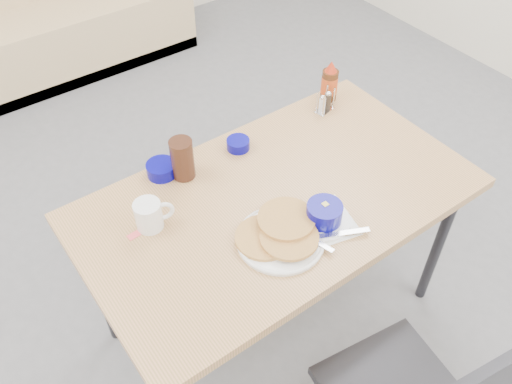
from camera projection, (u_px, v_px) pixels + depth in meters
ground at (308, 354)px, 2.31m from camera, size 6.00×6.00×0.00m
booth_bench at (47, 21)px, 3.65m from camera, size 1.90×0.56×1.22m
dining_table at (277, 208)px, 1.96m from camera, size 1.40×0.80×0.76m
pancake_plate at (280, 235)px, 1.76m from camera, size 0.29×0.29×0.05m
coffee_mug at (150, 215)px, 1.78m from camera, size 0.13×0.09×0.10m
grits_setting at (324, 216)px, 1.80m from camera, size 0.24×0.25×0.08m
creamer_bowl at (161, 169)px, 1.98m from camera, size 0.11×0.11×0.05m
butter_bowl at (238, 144)px, 2.08m from camera, size 0.09×0.09×0.04m
amber_tumbler at (182, 159)px, 1.93m from camera, size 0.11×0.11×0.16m
condiment_caddy at (325, 103)px, 2.24m from camera, size 0.09×0.07×0.10m
syrup_bottle at (329, 83)px, 2.27m from camera, size 0.07×0.07×0.18m
sugar_wrapper at (134, 235)px, 1.78m from camera, size 0.04×0.03×0.00m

